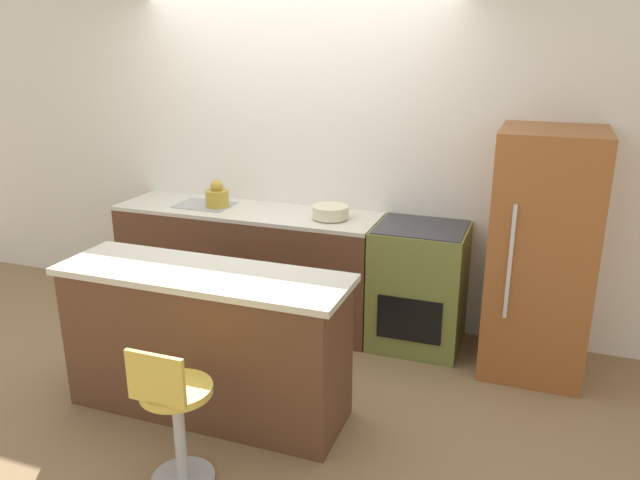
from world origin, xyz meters
name	(u,v)px	position (x,y,z in m)	size (l,w,h in m)	color
ground_plane	(269,338)	(0.00, 0.00, 0.00)	(14.00, 14.00, 0.00)	#8E704C
wall_back	(298,157)	(0.00, 0.63, 1.30)	(8.00, 0.06, 2.60)	white
back_counter	(248,264)	(-0.32, 0.31, 0.46)	(2.12, 0.58, 0.92)	brown
kitchen_island	(206,342)	(0.05, -1.00, 0.46)	(1.76, 0.56, 0.91)	brown
oven_range	(418,286)	(1.08, 0.31, 0.46)	(0.66, 0.59, 0.92)	olive
refrigerator	(542,254)	(1.90, 0.25, 0.83)	(0.66, 0.72, 1.66)	#995628
stool_chair	(175,417)	(0.26, -1.66, 0.40)	(0.37, 0.37, 0.82)	#B7B7BC
kettle	(217,196)	(-0.56, 0.30, 1.01)	(0.18, 0.18, 0.21)	#B29333
mixing_bowl	(330,212)	(0.39, 0.30, 0.97)	(0.27, 0.27, 0.09)	beige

